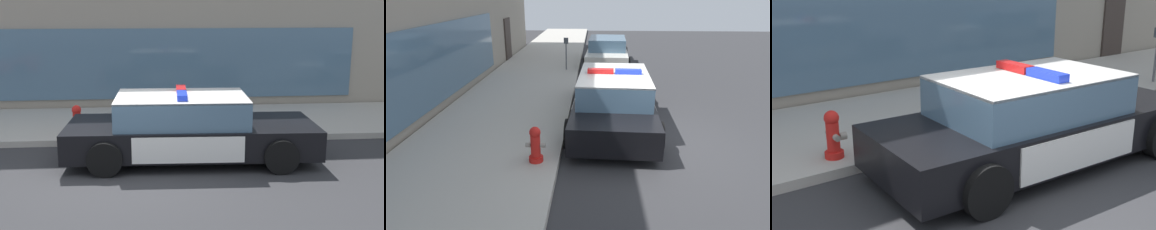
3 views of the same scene
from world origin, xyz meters
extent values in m
plane|color=#303033|center=(0.00, 0.00, 0.00)|extent=(48.00, 48.00, 0.00)
cube|color=#B2ADA3|center=(0.00, 3.77, 0.07)|extent=(48.00, 3.58, 0.15)
cube|color=slate|center=(-0.10, 5.58, 1.45)|extent=(13.86, 0.08, 2.10)
cube|color=black|center=(1.42, 0.80, 0.50)|extent=(5.19, 2.10, 0.60)
cube|color=silver|center=(3.06, 0.73, 0.67)|extent=(1.81, 1.93, 0.05)
cube|color=silver|center=(-0.37, 0.87, 0.67)|extent=(1.51, 1.92, 0.05)
cube|color=silver|center=(1.36, 1.77, 0.50)|extent=(2.15, 0.11, 0.51)
cube|color=silver|center=(1.28, -0.16, 0.50)|extent=(2.15, 0.11, 0.51)
cube|color=yellow|center=(1.36, 1.78, 0.50)|extent=(0.22, 0.02, 0.26)
cube|color=slate|center=(1.22, 0.81, 1.07)|extent=(2.73, 1.82, 0.60)
cube|color=silver|center=(1.22, 0.81, 1.36)|extent=(2.73, 1.82, 0.04)
cube|color=red|center=(1.23, 1.15, 1.44)|extent=(0.23, 0.65, 0.11)
cube|color=blue|center=(1.21, 0.46, 1.44)|extent=(0.23, 0.65, 0.11)
cylinder|color=black|center=(3.15, 1.68, 0.34)|extent=(0.69, 0.25, 0.68)
cylinder|color=black|center=(3.08, -0.22, 0.34)|extent=(0.69, 0.25, 0.68)
cylinder|color=black|center=(-0.23, 1.82, 0.34)|extent=(0.69, 0.25, 0.68)
cylinder|color=black|center=(-0.30, -0.09, 0.34)|extent=(0.69, 0.25, 0.68)
cylinder|color=red|center=(-1.16, 2.43, 0.20)|extent=(0.28, 0.28, 0.10)
cylinder|color=red|center=(-1.16, 2.43, 0.47)|extent=(0.19, 0.19, 0.45)
sphere|color=red|center=(-1.16, 2.43, 0.77)|extent=(0.22, 0.22, 0.22)
cylinder|color=gray|center=(-1.16, 2.43, 0.84)|extent=(0.06, 0.06, 0.05)
cylinder|color=gray|center=(-1.16, 2.28, 0.50)|extent=(0.09, 0.10, 0.09)
cylinder|color=gray|center=(-1.16, 2.57, 0.50)|extent=(0.09, 0.10, 0.09)
cylinder|color=gray|center=(-1.01, 2.43, 0.46)|extent=(0.10, 0.12, 0.12)
camera|label=1|loc=(0.57, -8.84, 3.21)|focal=44.88mm
camera|label=2|loc=(-7.07, 1.31, 3.30)|focal=31.55mm
camera|label=3|loc=(-3.51, -3.98, 2.81)|focal=44.28mm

